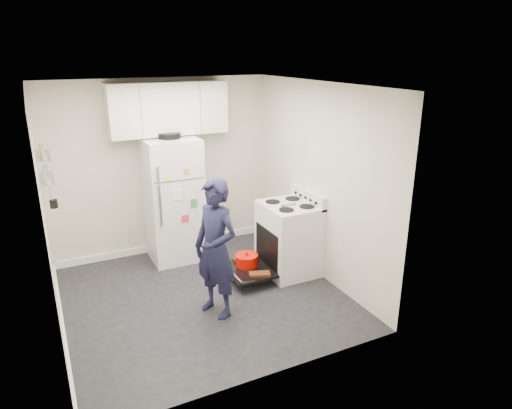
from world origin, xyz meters
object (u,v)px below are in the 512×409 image
electric_range (288,239)px  refrigerator (173,199)px  open_oven_door (247,265)px  person (216,249)px

electric_range → refrigerator: bearing=137.9°
electric_range → open_oven_door: electric_range is taller
open_oven_door → person: 1.06m
open_oven_door → electric_range: bearing=-3.9°
electric_range → refrigerator: 1.69m
open_oven_door → refrigerator: (-0.64, 1.06, 0.68)m
open_oven_door → refrigerator: 1.41m
open_oven_door → person: (-0.65, -0.58, 0.60)m
electric_range → person: person is taller
person → open_oven_door: bearing=107.7°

